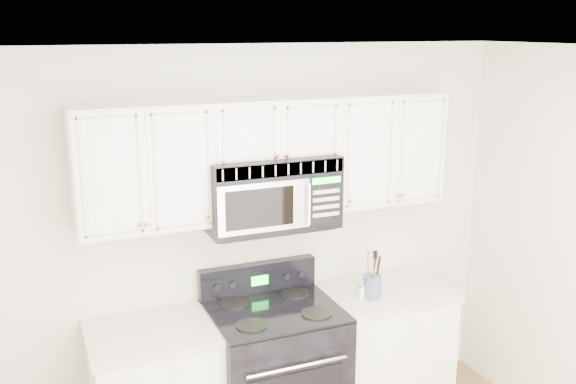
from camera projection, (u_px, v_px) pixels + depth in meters
room at (401, 355)px, 2.82m from camera, size 3.51×3.51×2.61m
base_cabinet_right at (383, 352)px, 4.62m from camera, size 0.86×0.65×0.92m
range at (274, 371)px, 4.26m from camera, size 0.83×0.75×1.14m
upper_cabinets at (271, 151)px, 4.08m from camera, size 2.44×0.37×0.75m
microwave at (270, 191)px, 4.09m from camera, size 0.84×0.47×0.47m
utensil_crock at (372, 285)px, 4.33m from camera, size 0.13×0.13×0.33m
shaker_salt at (362, 292)px, 4.32m from camera, size 0.04×0.04×0.10m
shaker_pepper at (374, 288)px, 4.36m from camera, size 0.05×0.05×0.11m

